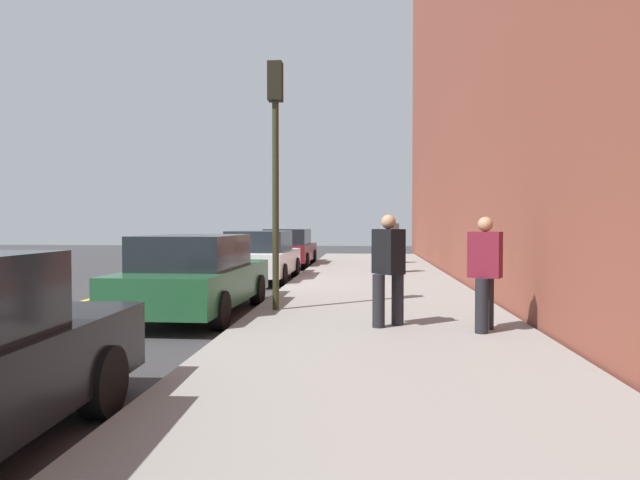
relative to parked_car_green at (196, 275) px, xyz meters
The scene contains 13 objects.
ground_plane 5.27m from the parked_car_green, ahead, with size 56.00×56.00×0.00m, color #333335.
sidewalk 6.26m from the parked_car_green, 33.07° to the right, with size 28.00×4.60×0.15m, color gray.
building_facade 10.51m from the parked_car_green, 49.68° to the right, with size 32.00×0.80×15.00m, color brown.
lane_stripe_centre 6.12m from the parked_car_green, 30.74° to the left, with size 28.00×0.14×0.01m, color gold.
parked_car_green is the anchor object (origin of this frame).
parked_car_white 6.15m from the parked_car_green, ahead, with size 4.31×1.93×1.51m.
parked_car_maroon 11.86m from the parked_car_green, ahead, with size 4.14×1.96×1.51m.
pedestrian_grey_coat 8.81m from the parked_car_green, 26.71° to the right, with size 0.58×0.55×1.82m.
pedestrian_black_coat 3.87m from the parked_car_green, 114.67° to the right, with size 0.54×0.51×1.71m.
pedestrian_burgundy_coat 5.26m from the parked_car_green, 111.12° to the right, with size 0.52×0.53×1.67m.
pedestrian_tan_coat 12.86m from the parked_car_green, 18.42° to the right, with size 0.59×0.55×1.82m.
traffic_light_pole 2.86m from the parked_car_green, 93.29° to the right, with size 0.35×0.26×4.50m.
rolling_suitcase 9.20m from the parked_car_green, 24.93° to the right, with size 0.34×0.22×0.96m.
Camera 1 is at (-15.41, -3.05, 1.72)m, focal length 31.38 mm.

